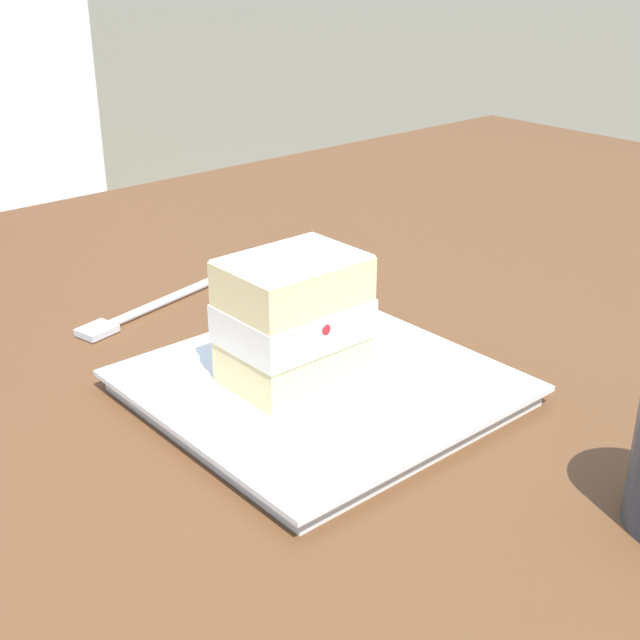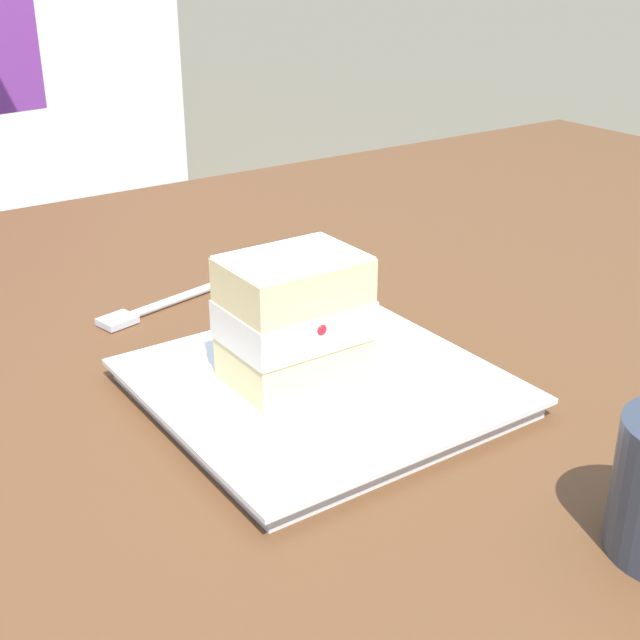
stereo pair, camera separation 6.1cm
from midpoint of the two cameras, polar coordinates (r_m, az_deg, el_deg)
patio_table at (r=0.79m, az=7.29°, el=-5.69°), size 1.64×1.08×0.73m
dessert_plate at (r=0.63m, az=2.76°, el=-4.56°), size 0.24×0.24×0.02m
cake_slice at (r=0.61m, az=1.10°, el=0.05°), size 0.10×0.08×0.09m
dessert_fork at (r=0.79m, az=-7.75°, el=1.16°), size 0.17×0.05×0.01m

